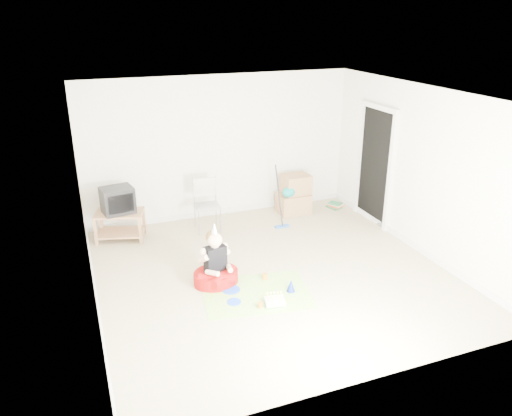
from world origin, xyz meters
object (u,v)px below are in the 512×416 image
object	(u,v)px
cardboard_boxes	(294,195)
crt_tv	(118,200)
folding_chair	(207,206)
seated_woman	(216,270)
birthday_cake	(275,302)
tv_stand	(120,223)

from	to	relation	value
cardboard_boxes	crt_tv	bearing A→B (deg)	-179.08
folding_chair	seated_woman	xyz separation A→B (m)	(-0.40, -1.82, -0.25)
folding_chair	crt_tv	bearing A→B (deg)	173.56
crt_tv	folding_chair	distance (m)	1.51
crt_tv	birthday_cake	xyz separation A→B (m)	(1.65, -2.80, -0.67)
folding_chair	seated_woman	distance (m)	1.88
crt_tv	seated_woman	size ratio (longest dim) A/B	0.54
folding_chair	birthday_cake	distance (m)	2.68
folding_chair	seated_woman	bearing A→B (deg)	-102.32
folding_chair	seated_woman	world-z (taller)	folding_chair
cardboard_boxes	birthday_cake	xyz separation A→B (m)	(-1.60, -2.86, -0.32)
folding_chair	cardboard_boxes	bearing A→B (deg)	7.06
crt_tv	birthday_cake	world-z (taller)	crt_tv
tv_stand	folding_chair	size ratio (longest dim) A/B	0.95
seated_woman	birthday_cake	distance (m)	1.01
cardboard_boxes	seated_woman	xyz separation A→B (m)	(-2.17, -2.04, -0.15)
crt_tv	birthday_cake	distance (m)	3.32
tv_stand	birthday_cake	distance (m)	3.26
tv_stand	cardboard_boxes	bearing A→B (deg)	0.92
tv_stand	crt_tv	distance (m)	0.42
birthday_cake	folding_chair	bearing A→B (deg)	93.60
crt_tv	seated_woman	xyz separation A→B (m)	(1.08, -1.99, -0.50)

